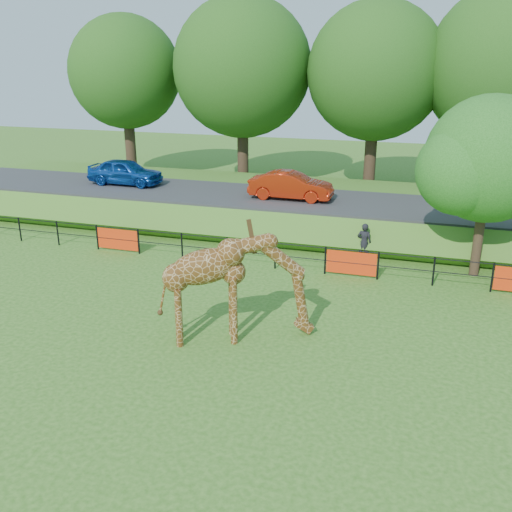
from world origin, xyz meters
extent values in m
plane|color=#2E6018|center=(0.00, 0.00, 0.00)|extent=(90.00, 90.00, 0.00)
cube|color=#2E6018|center=(0.00, 15.50, 0.65)|extent=(40.00, 9.00, 1.30)
cube|color=#313133|center=(0.00, 14.00, 1.36)|extent=(40.00, 5.00, 0.12)
imported|color=#154AAA|center=(-10.11, 14.39, 2.11)|extent=(4.06, 1.69, 1.37)
imported|color=red|center=(-0.83, 13.81, 2.08)|extent=(4.01, 1.41, 1.32)
imported|color=black|center=(3.23, 9.90, 0.80)|extent=(0.62, 0.44, 1.61)
cylinder|color=#302415|center=(7.50, 9.60, 1.60)|extent=(0.36, 0.36, 3.20)
sphere|color=#1C5517|center=(7.50, 9.60, 4.46)|extent=(4.60, 4.60, 4.60)
sphere|color=#1C5517|center=(6.58, 8.91, 4.12)|extent=(3.22, 3.22, 3.22)
cylinder|color=#302415|center=(-14.00, 22.00, 2.50)|extent=(0.70, 0.70, 5.00)
sphere|color=#1F4B14|center=(-14.00, 22.00, 6.98)|extent=(7.20, 7.20, 7.20)
cylinder|color=#302415|center=(-6.00, 22.00, 2.50)|extent=(0.70, 0.70, 5.00)
sphere|color=#1F4B14|center=(-6.00, 22.00, 7.31)|extent=(8.40, 8.40, 8.40)
cylinder|color=#302415|center=(2.00, 22.00, 2.50)|extent=(0.70, 0.70, 5.00)
sphere|color=#1F4B14|center=(2.00, 22.00, 7.14)|extent=(7.80, 7.80, 7.80)
cylinder|color=#302415|center=(9.00, 22.00, 2.50)|extent=(0.70, 0.70, 5.00)
sphere|color=#1F4B14|center=(9.00, 22.00, 7.42)|extent=(8.80, 8.80, 8.80)
camera|label=1|loc=(5.55, -12.45, 7.98)|focal=40.00mm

